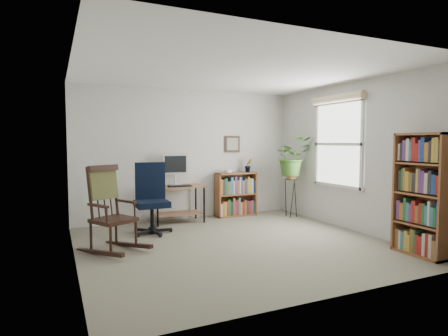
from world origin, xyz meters
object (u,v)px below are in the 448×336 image
rocking_chair (113,208)px  office_chair (152,198)px  low_bookshelf (236,194)px  tall_bookshelf (422,194)px  desk (178,204)px

rocking_chair → office_chair: bearing=18.5°
office_chair → low_bookshelf: bearing=29.3°
rocking_chair → tall_bookshelf: (3.53, -1.77, 0.20)m
rocking_chair → low_bookshelf: rocking_chair is taller
desk → tall_bookshelf: bearing=-54.4°
desk → low_bookshelf: low_bookshelf is taller
low_bookshelf → tall_bookshelf: (1.02, -3.24, 0.35)m
tall_bookshelf → rocking_chair: bearing=153.3°
office_chair → tall_bookshelf: (2.85, -2.51, 0.21)m
rocking_chair → tall_bookshelf: tall_bookshelf is taller
rocking_chair → low_bookshelf: bearing=1.7°
low_bookshelf → tall_bookshelf: 3.42m
rocking_chair → tall_bookshelf: size_ratio=0.74×
rocking_chair → low_bookshelf: (2.51, 1.47, -0.15)m
desk → low_bookshelf: bearing=5.7°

